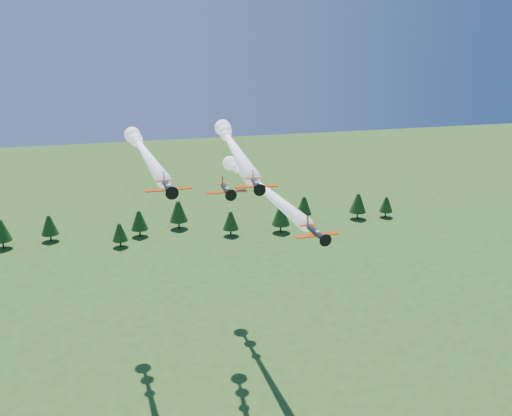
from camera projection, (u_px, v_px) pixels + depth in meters
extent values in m
cylinder|color=black|center=(256.00, 184.00, 83.03)|extent=(1.34, 4.70, 0.86)
cone|color=black|center=(259.00, 189.00, 80.48)|extent=(0.93, 0.86, 0.86)
cone|color=black|center=(260.00, 190.00, 79.99)|extent=(0.42, 0.42, 0.38)
cylinder|color=black|center=(260.00, 190.00, 79.86)|extent=(1.80, 0.22, 1.80)
cube|color=#D03600|center=(256.00, 186.00, 82.78)|extent=(6.44, 1.82, 0.10)
cube|color=#D03600|center=(253.00, 178.00, 85.88)|extent=(2.55, 0.99, 0.06)
cube|color=#D03600|center=(253.00, 174.00, 85.76)|extent=(0.16, 0.82, 1.24)
ellipsoid|color=#98C2EB|center=(257.00, 183.00, 82.19)|extent=(0.72, 1.09, 0.54)
sphere|color=white|center=(227.00, 136.00, 119.92)|extent=(2.30, 2.30, 2.30)
sphere|color=white|center=(224.00, 132.00, 124.68)|extent=(3.00, 3.00, 3.00)
sphere|color=white|center=(222.00, 128.00, 129.44)|extent=(3.70, 3.70, 3.70)
cylinder|color=black|center=(168.00, 187.00, 89.33)|extent=(1.27, 5.41, 0.99)
cone|color=black|center=(171.00, 192.00, 86.50)|extent=(1.04, 0.94, 0.99)
cone|color=black|center=(172.00, 193.00, 85.96)|extent=(0.46, 0.47, 0.44)
cylinder|color=black|center=(172.00, 193.00, 85.80)|extent=(2.08, 0.15, 2.09)
cube|color=#D03600|center=(168.00, 189.00, 89.07)|extent=(7.41, 1.73, 0.12)
cube|color=#D03600|center=(164.00, 181.00, 92.52)|extent=(2.92, 0.99, 0.07)
cube|color=#D03600|center=(164.00, 176.00, 92.37)|extent=(0.14, 0.95, 1.44)
ellipsoid|color=#98C2EB|center=(169.00, 186.00, 88.40)|extent=(0.78, 1.23, 0.62)
sphere|color=white|center=(138.00, 143.00, 124.07)|extent=(2.30, 2.30, 2.30)
sphere|color=white|center=(136.00, 139.00, 128.47)|extent=(3.00, 3.00, 3.00)
sphere|color=white|center=(133.00, 135.00, 132.88)|extent=(3.70, 3.70, 3.70)
cylinder|color=black|center=(316.00, 232.00, 96.21)|extent=(1.26, 5.60, 1.03)
cone|color=black|center=(324.00, 239.00, 93.26)|extent=(1.07, 0.97, 1.03)
cone|color=black|center=(325.00, 240.00, 92.69)|extent=(0.47, 0.48, 0.45)
cylinder|color=black|center=(326.00, 240.00, 92.53)|extent=(2.16, 0.13, 2.16)
cube|color=#D03600|center=(317.00, 235.00, 95.93)|extent=(7.67, 1.70, 0.12)
cube|color=#D03600|center=(308.00, 225.00, 99.52)|extent=(3.02, 1.00, 0.07)
cube|color=#D03600|center=(307.00, 221.00, 99.37)|extent=(0.13, 0.98, 1.49)
ellipsoid|color=#98C2EB|center=(318.00, 232.00, 95.24)|extent=(0.79, 1.27, 0.64)
sphere|color=white|center=(243.00, 172.00, 136.30)|extent=(2.30, 2.30, 2.30)
sphere|color=white|center=(237.00, 167.00, 141.44)|extent=(3.00, 3.00, 3.00)
sphere|color=white|center=(231.00, 162.00, 146.58)|extent=(3.70, 3.70, 3.70)
cylinder|color=black|center=(226.00, 189.00, 100.56)|extent=(1.04, 5.36, 0.99)
cone|color=black|center=(230.00, 194.00, 97.68)|extent=(1.00, 0.90, 0.99)
cone|color=black|center=(231.00, 195.00, 97.13)|extent=(0.44, 0.45, 0.44)
cylinder|color=black|center=(231.00, 195.00, 96.97)|extent=(2.08, 0.06, 2.08)
cube|color=#D03600|center=(227.00, 192.00, 100.29)|extent=(7.34, 1.41, 0.12)
cube|color=#D03600|center=(222.00, 184.00, 103.79)|extent=(2.88, 0.87, 0.07)
cube|color=#D03600|center=(222.00, 180.00, 103.65)|extent=(0.10, 0.94, 1.44)
ellipsoid|color=#98C2EB|center=(227.00, 189.00, 99.62)|extent=(0.73, 1.20, 0.62)
cylinder|color=#382314|center=(385.00, 214.00, 228.09)|extent=(0.60, 0.60, 2.36)
cone|color=black|center=(386.00, 204.00, 226.83)|extent=(5.39, 5.39, 6.06)
cylinder|color=#382314|center=(304.00, 217.00, 224.09)|extent=(0.60, 0.60, 2.70)
cone|color=black|center=(304.00, 205.00, 222.64)|extent=(6.18, 6.18, 6.95)
cylinder|color=#382314|center=(140.00, 233.00, 206.87)|extent=(0.60, 0.60, 2.70)
cone|color=black|center=(139.00, 220.00, 205.42)|extent=(6.17, 6.17, 6.94)
cylinder|color=#382314|center=(179.00, 225.00, 214.90)|extent=(0.60, 0.60, 3.01)
cone|color=black|center=(178.00, 211.00, 213.29)|extent=(6.87, 6.87, 7.73)
cylinder|color=#382314|center=(281.00, 228.00, 211.07)|extent=(0.60, 0.60, 2.97)
cone|color=black|center=(281.00, 215.00, 209.47)|extent=(6.80, 6.80, 7.65)
cylinder|color=#382314|center=(3.00, 244.00, 195.51)|extent=(0.60, 0.60, 2.89)
cone|color=black|center=(1.00, 230.00, 193.97)|extent=(6.60, 6.60, 7.42)
cylinder|color=#382314|center=(121.00, 244.00, 196.90)|extent=(0.60, 0.60, 2.37)
cone|color=black|center=(120.00, 232.00, 195.63)|extent=(5.42, 5.42, 6.10)
cylinder|color=#382314|center=(231.00, 232.00, 207.61)|extent=(0.60, 0.60, 2.56)
cone|color=black|center=(231.00, 220.00, 206.24)|extent=(5.85, 5.85, 6.58)
cylinder|color=#382314|center=(51.00, 238.00, 202.22)|extent=(0.60, 0.60, 2.65)
cone|color=black|center=(49.00, 225.00, 200.80)|extent=(6.05, 6.05, 6.81)
cylinder|color=#382314|center=(357.00, 215.00, 225.98)|extent=(0.60, 0.60, 2.88)
cone|color=black|center=(358.00, 203.00, 224.44)|extent=(6.58, 6.58, 7.40)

